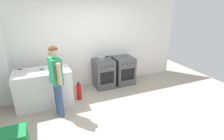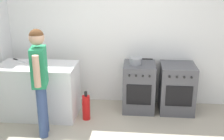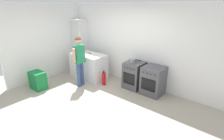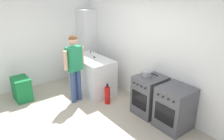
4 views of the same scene
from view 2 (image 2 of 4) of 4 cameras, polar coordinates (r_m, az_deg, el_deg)
back_wall at (r=5.14m, az=1.83°, el=7.36°), size 6.00×0.10×2.60m
counter_unit at (r=4.94m, az=-14.69°, el=-4.01°), size 1.30×0.70×0.90m
oven_left at (r=5.02m, az=5.47°, el=-3.40°), size 0.55×0.62×0.85m
oven_right at (r=5.07m, az=13.02°, el=-3.58°), size 0.59×0.62×0.85m
pot at (r=4.84m, az=4.85°, el=1.85°), size 0.40×0.22×0.12m
knife_utility at (r=4.90m, az=-15.25°, el=1.40°), size 0.25×0.08×0.01m
knife_bread at (r=5.13m, az=-18.41°, el=1.86°), size 0.31×0.22×0.01m
person at (r=4.13m, az=-14.49°, el=-0.86°), size 0.27×0.56×1.61m
fire_extinguisher at (r=4.73m, az=-5.28°, el=-7.54°), size 0.13×0.13×0.50m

